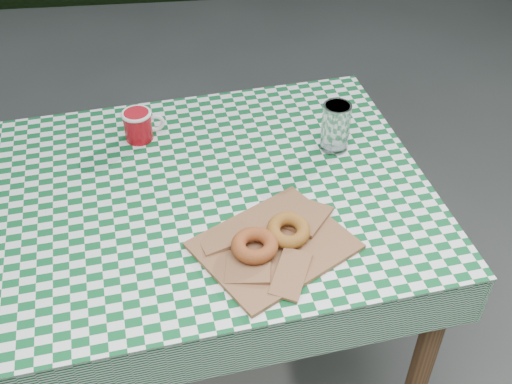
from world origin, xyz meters
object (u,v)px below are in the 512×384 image
Objects in this scene: coffee_mug at (138,126)px; drinking_glass at (336,127)px; table at (181,293)px; paper_bag at (274,245)px.

coffee_mug is 0.55m from drinking_glass.
drinking_glass is (0.54, -0.10, 0.03)m from coffee_mug.
drinking_glass is at bearing 11.42° from table.
paper_bag is 2.39× the size of drinking_glass.
table is at bearing 139.35° from paper_bag.
paper_bag is at bearing -48.20° from table.
drinking_glass reaches higher than paper_bag.
paper_bag is at bearing -120.57° from drinking_glass.
table is 9.45× the size of drinking_glass.
drinking_glass is at bearing -19.47° from coffee_mug.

